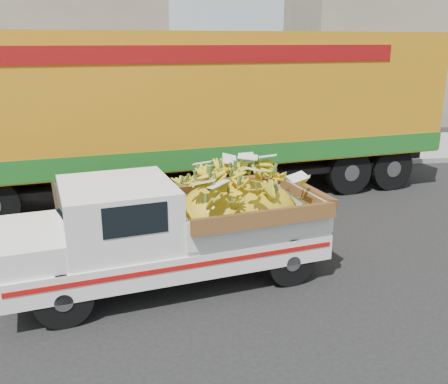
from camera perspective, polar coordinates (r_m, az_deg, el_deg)
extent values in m
plane|color=black|center=(7.32, -10.09, -12.91)|extent=(100.00, 100.00, 0.00)
cube|color=gray|center=(14.47, -9.10, 2.57)|extent=(60.00, 0.25, 0.15)
cube|color=gray|center=(16.52, -8.98, 4.34)|extent=(60.00, 4.00, 0.14)
cube|color=gray|center=(26.76, 23.56, 14.27)|extent=(14.00, 6.00, 6.00)
cylinder|color=black|center=(6.97, -17.90, -11.57)|extent=(0.80, 0.39, 0.77)
cylinder|color=black|center=(8.30, -18.53, -6.90)|extent=(0.80, 0.39, 0.77)
cylinder|color=black|center=(7.76, 7.55, -7.82)|extent=(0.80, 0.39, 0.77)
cylinder|color=black|center=(8.98, 3.14, -4.18)|extent=(0.80, 0.39, 0.77)
cube|color=silver|center=(7.75, -6.35, -6.40)|extent=(5.00, 2.73, 0.39)
cube|color=#A50F0C|center=(6.96, -4.56, -8.55)|extent=(4.52, 1.05, 0.07)
cube|color=silver|center=(7.63, -23.71, -9.08)|extent=(0.47, 1.66, 0.14)
cube|color=silver|center=(7.42, -21.16, -5.43)|extent=(1.19, 1.76, 0.36)
cube|color=silver|center=(7.38, -12.01, -2.46)|extent=(1.89, 1.95, 0.91)
cube|color=black|center=(6.57, -10.08, -3.21)|extent=(0.84, 0.20, 0.42)
cube|color=silver|center=(7.94, 2.02, -2.20)|extent=(2.64, 2.19, 0.51)
ellipsoid|color=orange|center=(7.94, 1.34, -3.01)|extent=(2.35, 1.80, 1.29)
cylinder|color=black|center=(13.21, 18.45, 2.64)|extent=(1.14, 0.52, 1.10)
cylinder|color=black|center=(14.80, 13.87, 4.50)|extent=(1.14, 0.52, 1.10)
cylinder|color=black|center=(12.53, 14.03, 2.27)|extent=(1.14, 0.52, 1.10)
cylinder|color=black|center=(14.21, 9.76, 4.24)|extent=(1.14, 0.52, 1.10)
cylinder|color=black|center=(12.65, -24.21, 1.40)|extent=(1.14, 0.52, 1.10)
cube|color=black|center=(11.96, -2.88, 3.21)|extent=(11.98, 3.22, 0.36)
cube|color=#C37E13|center=(11.69, -3.00, 10.85)|extent=(12.02, 4.65, 2.84)
cube|color=#1C631E|center=(11.87, -2.91, 5.23)|extent=(12.08, 4.68, 0.45)
cube|color=maroon|center=(10.42, -1.14, 15.48)|extent=(8.26, 1.58, 0.35)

